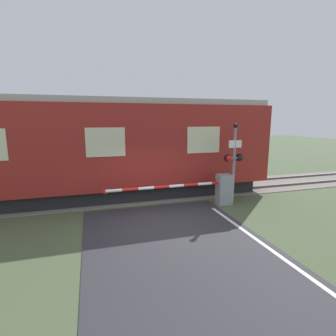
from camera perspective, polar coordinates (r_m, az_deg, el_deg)
The scene contains 5 objects.
ground_plane at distance 8.79m, azimuth -0.97°, elevation -12.37°, with size 80.00×80.00×0.00m, color #475638.
track_bed at distance 12.31m, azimuth -5.83°, elevation -5.55°, with size 36.00×3.20×0.13m.
train at distance 11.71m, azimuth -13.78°, elevation 4.15°, with size 14.66×2.95×4.27m.
crossing_barrier at distance 10.75m, azimuth 10.52°, elevation -4.48°, with size 5.12×0.44×1.24m.
signal_post at distance 10.75m, azimuth 14.21°, elevation 1.90°, with size 0.82×0.26×3.28m.
Camera 1 is at (-2.18, -7.80, 3.42)m, focal length 28.00 mm.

